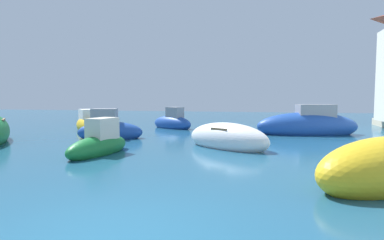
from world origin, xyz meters
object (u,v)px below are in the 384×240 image
(moored_boat_6, at_px, (172,122))
(moored_boat_7, at_px, (99,144))
(moored_boat_0, at_px, (227,139))
(moored_boat_5, at_px, (308,125))
(moored_boat_1, at_px, (88,124))
(moored_boat_8, at_px, (109,130))

(moored_boat_6, relative_size, moored_boat_7, 1.05)
(moored_boat_0, bearing_deg, moored_boat_5, -92.33)
(moored_boat_0, distance_m, moored_boat_1, 10.27)
(moored_boat_1, height_order, moored_boat_7, moored_boat_1)
(moored_boat_5, relative_size, moored_boat_7, 1.77)
(moored_boat_7, bearing_deg, moored_boat_0, 127.70)
(moored_boat_1, height_order, moored_boat_6, moored_boat_6)
(moored_boat_1, bearing_deg, moored_boat_0, 20.81)
(moored_boat_0, xyz_separation_m, moored_boat_7, (-4.36, -2.48, -0.00))
(moored_boat_7, relative_size, moored_boat_8, 0.96)
(moored_boat_1, relative_size, moored_boat_5, 0.64)
(moored_boat_0, relative_size, moored_boat_7, 1.24)
(moored_boat_1, height_order, moored_boat_8, moored_boat_8)
(moored_boat_5, xyz_separation_m, moored_boat_6, (-8.31, 1.70, -0.13))
(moored_boat_7, bearing_deg, moored_boat_6, -170.97)
(moored_boat_7, bearing_deg, moored_boat_8, -148.79)
(moored_boat_5, bearing_deg, moored_boat_0, 43.06)
(moored_boat_8, bearing_deg, moored_boat_5, 5.64)
(moored_boat_5, xyz_separation_m, moored_boat_8, (-9.87, -4.04, -0.08))
(moored_boat_8, bearing_deg, moored_boat_0, -31.02)
(moored_boat_5, height_order, moored_boat_7, moored_boat_5)
(moored_boat_0, xyz_separation_m, moored_boat_1, (-9.16, 4.65, 0.01))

